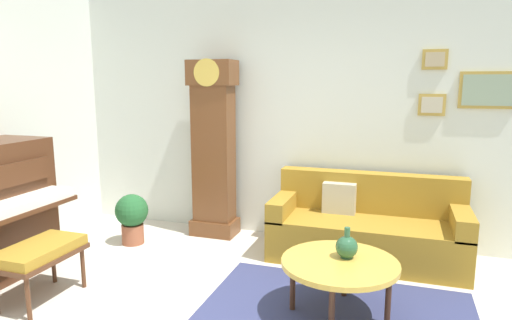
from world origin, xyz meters
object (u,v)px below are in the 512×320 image
at_px(grandfather_clock, 214,154).
at_px(coffee_table, 340,265).
at_px(piano_bench, 40,253).
at_px(green_jug, 347,247).
at_px(couch, 366,228).
at_px(potted_plant, 132,215).

distance_m(grandfather_clock, coffee_table, 2.26).
bearing_deg(piano_bench, green_jug, 13.49).
xyz_separation_m(grandfather_clock, coffee_table, (1.65, -1.44, -0.54)).
relative_size(piano_bench, coffee_table, 0.80).
height_order(couch, coffee_table, couch).
bearing_deg(potted_plant, piano_bench, -88.02).
height_order(couch, green_jug, couch).
distance_m(piano_bench, couch, 3.02).
bearing_deg(piano_bench, grandfather_clock, 70.23).
xyz_separation_m(coffee_table, green_jug, (0.04, 0.08, 0.12)).
distance_m(grandfather_clock, potted_plant, 1.14).
bearing_deg(potted_plant, couch, 9.27).
relative_size(grandfather_clock, couch, 1.07).
height_order(couch, potted_plant, couch).
distance_m(couch, green_jug, 1.22).
bearing_deg(grandfather_clock, coffee_table, -41.10).
bearing_deg(couch, grandfather_clock, 174.51).
bearing_deg(couch, piano_bench, -144.18).
bearing_deg(green_jug, grandfather_clock, 141.10).
bearing_deg(coffee_table, couch, 85.45).
bearing_deg(grandfather_clock, potted_plant, -142.21).
bearing_deg(grandfather_clock, piano_bench, -109.77).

